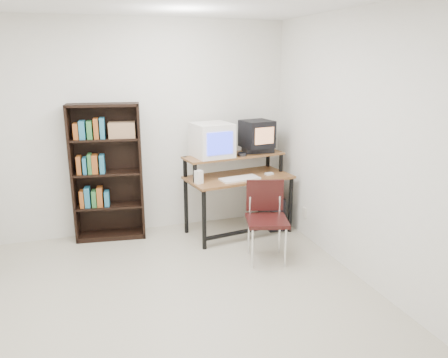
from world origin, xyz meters
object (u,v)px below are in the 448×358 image
object	(u,v)px
computer_desk	(238,179)
school_chair	(266,212)
crt_tv	(257,134)
crt_monitor	(212,140)
pc_tower	(271,211)
bookshelf	(107,170)

from	to	relation	value
computer_desk	school_chair	xyz separation A→B (m)	(0.04, -0.81, -0.17)
crt_tv	school_chair	xyz separation A→B (m)	(-0.27, -0.96, -0.69)
computer_desk	crt_monitor	xyz separation A→B (m)	(-0.30, 0.09, 0.48)
pc_tower	bookshelf	world-z (taller)	bookshelf
pc_tower	bookshelf	xyz separation A→B (m)	(-2.02, 0.28, 0.64)
school_chair	pc_tower	bearing A→B (deg)	77.07
computer_desk	crt_tv	xyz separation A→B (m)	(0.31, 0.16, 0.52)
crt_monitor	bookshelf	bearing A→B (deg)	160.56
crt_tv	bookshelf	size ratio (longest dim) A/B	0.25
pc_tower	school_chair	bearing A→B (deg)	-115.98
crt_monitor	pc_tower	xyz separation A→B (m)	(0.79, -0.04, -0.97)
computer_desk	crt_tv	world-z (taller)	crt_tv
computer_desk	pc_tower	bearing A→B (deg)	-3.15
computer_desk	bookshelf	world-z (taller)	bookshelf
crt_tv	crt_monitor	bearing A→B (deg)	176.66
crt_monitor	pc_tower	size ratio (longest dim) A/B	1.12
computer_desk	bookshelf	distance (m)	1.58
pc_tower	crt_monitor	bearing A→B (deg)	178.62
bookshelf	school_chair	bearing A→B (deg)	-28.32
pc_tower	crt_tv	bearing A→B (deg)	150.12
computer_desk	crt_monitor	world-z (taller)	crt_monitor
crt_monitor	bookshelf	world-z (taller)	bookshelf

